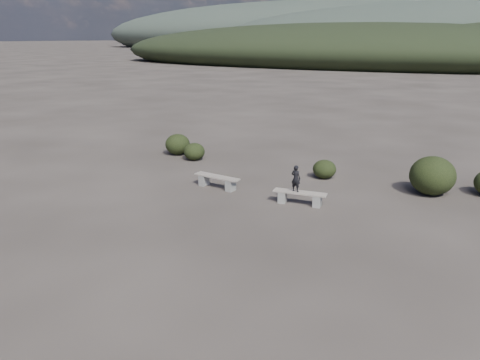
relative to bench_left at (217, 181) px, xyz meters
The scene contains 8 objects.
ground 5.57m from the bench_left, 70.22° to the right, with size 1200.00×1200.00×0.00m, color #322B27.
bench_left is the anchor object (origin of this frame).
bench_right 3.62m from the bench_left, ahead, with size 1.95×0.69×0.48m.
seated_person 3.51m from the bench_left, ahead, with size 0.35×0.23×0.97m, color black.
shrub_a 4.64m from the bench_left, 135.92° to the left, with size 1.03×1.03×0.84m, color black.
shrub_c 4.72m from the bench_left, 46.26° to the left, with size 0.99×0.99×0.80m, color black.
shrub_d 8.28m from the bench_left, 24.08° to the left, with size 1.70×1.70×1.48m, color black.
shrub_f 6.02m from the bench_left, 141.58° to the left, with size 1.25×1.25×1.06m, color black.
Camera 1 is at (7.65, -9.80, 5.78)m, focal length 35.00 mm.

